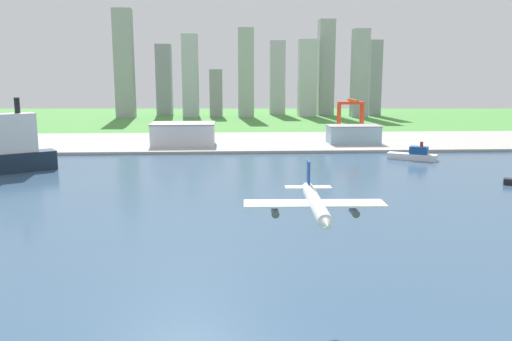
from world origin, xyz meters
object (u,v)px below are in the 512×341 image
object	(u,v)px
airplane_landing	(315,204)
cargo_ship	(0,152)
port_crane_red	(351,109)
warehouse_annex	(353,134)
ferry_boat	(414,155)
warehouse_main	(183,134)

from	to	relation	value
airplane_landing	cargo_ship	world-z (taller)	cargo_ship
airplane_landing	port_crane_red	distance (m)	420.62
cargo_ship	port_crane_red	size ratio (longest dim) A/B	1.97
port_crane_red	warehouse_annex	distance (m)	70.30
port_crane_red	warehouse_annex	bearing A→B (deg)	-100.76
airplane_landing	ferry_boat	size ratio (longest dim) A/B	1.09
cargo_ship	warehouse_annex	xyz separation A→B (m)	(262.81, 121.55, -3.47)
ferry_boat	warehouse_main	bearing A→B (deg)	156.12
airplane_landing	ferry_boat	xyz separation A→B (m)	(118.41, 258.39, -27.50)
port_crane_red	warehouse_annex	xyz separation A→B (m)	(-12.66, -66.61, -18.58)
warehouse_annex	cargo_ship	bearing A→B (deg)	-155.18
ferry_boat	warehouse_main	xyz separation A→B (m)	(-180.66, 79.99, 8.25)
airplane_landing	cargo_ship	xyz separation A→B (m)	(-171.70, 219.46, -17.38)
warehouse_main	warehouse_annex	distance (m)	153.39
airplane_landing	port_crane_red	size ratio (longest dim) A/B	1.04
cargo_ship	port_crane_red	world-z (taller)	cargo_ship
cargo_ship	ferry_boat	bearing A→B (deg)	7.64
port_crane_red	ferry_boat	bearing A→B (deg)	-84.40
ferry_boat	warehouse_main	size ratio (longest dim) A/B	0.65
ferry_boat	warehouse_main	world-z (taller)	warehouse_main
port_crane_red	warehouse_main	size ratio (longest dim) A/B	0.68
cargo_ship	warehouse_main	bearing A→B (deg)	47.37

